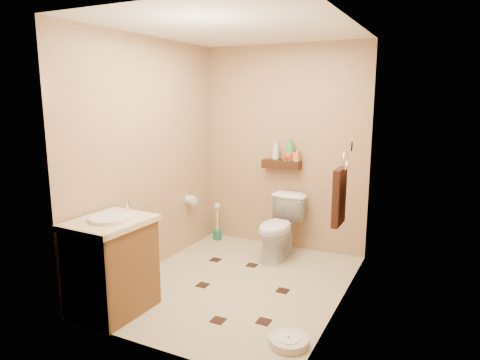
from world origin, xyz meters
The scene contains 19 objects.
ground centered at (0.00, 0.00, 0.00)m, with size 2.50×2.50×0.00m, color #BFAB8C.
wall_back centered at (0.00, 1.25, 1.20)m, with size 2.00×0.04×2.40m, color tan.
wall_front centered at (0.00, -1.25, 1.20)m, with size 2.00×0.04×2.40m, color tan.
wall_left centered at (-1.00, 0.00, 1.20)m, with size 0.04×2.50×2.40m, color tan.
wall_right centered at (1.00, 0.00, 1.20)m, with size 0.04×2.50×2.40m, color tan.
ceiling centered at (0.00, 0.00, 2.40)m, with size 2.00×2.50×0.02m, color white.
wall_shelf centered at (0.00, 1.17, 1.02)m, with size 0.46×0.14×0.10m, color #3A1B0F.
floor_accents centered at (0.06, -0.08, 0.00)m, with size 1.13×1.29×0.01m.
toilet centered at (0.12, 0.83, 0.35)m, with size 0.39×0.69×0.71m, color white.
vanity centered at (-0.70, -0.95, 0.42)m, with size 0.57×0.69×0.94m.
bathroom_scale centered at (0.82, -0.77, 0.03)m, with size 0.38×0.38×0.06m.
toilet_brush centered at (-0.82, 1.07, 0.17)m, with size 0.11×0.11×0.48m.
towel_ring centered at (0.91, 0.25, 0.95)m, with size 0.12×0.30×0.76m.
toilet_paper centered at (-0.94, 0.65, 0.60)m, with size 0.12×0.11×0.12m.
bottle_a centered at (-0.07, 1.17, 1.19)m, with size 0.09×0.09×0.23m, color silver.
bottle_b centered at (0.08, 1.17, 1.15)m, with size 0.07×0.07×0.15m, color gold.
bottle_c centered at (0.09, 1.17, 1.15)m, with size 0.13×0.13×0.16m, color red.
bottle_d centered at (0.10, 1.17, 1.20)m, with size 0.10×0.10×0.27m, color green.
bottle_e centered at (0.19, 1.17, 1.15)m, with size 0.07×0.07×0.15m, color #CC7644.
Camera 1 is at (1.77, -3.51, 1.82)m, focal length 32.00 mm.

